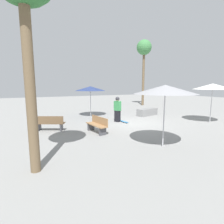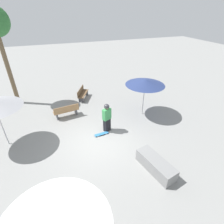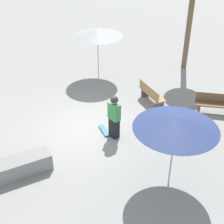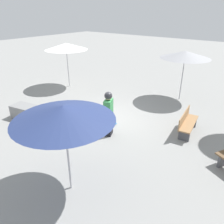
# 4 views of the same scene
# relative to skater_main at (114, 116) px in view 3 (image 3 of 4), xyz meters

# --- Properties ---
(ground_plane) EXTENTS (60.00, 60.00, 0.00)m
(ground_plane) POSITION_rel_skater_main_xyz_m (0.85, -0.79, -0.94)
(ground_plane) COLOR gray
(skater_main) EXTENTS (0.42, 0.53, 1.74)m
(skater_main) POSITION_rel_skater_main_xyz_m (0.00, 0.00, 0.00)
(skater_main) COLOR black
(skater_main) RESTS_ON ground_plane
(skateboard) EXTENTS (0.27, 0.82, 0.07)m
(skateboard) POSITION_rel_skater_main_xyz_m (0.28, -0.42, -0.88)
(skateboard) COLOR teal
(skateboard) RESTS_ON ground_plane
(concrete_ledge) EXTENTS (2.01, 1.05, 0.59)m
(concrete_ledge) POSITION_rel_skater_main_xyz_m (3.43, 1.08, -0.65)
(concrete_ledge) COLOR gray
(concrete_ledge) RESTS_ON ground_plane
(bench_near) EXTENTS (0.66, 1.65, 0.85)m
(bench_near) POSITION_rel_skater_main_xyz_m (-2.30, -1.98, -0.51)
(bench_near) COLOR #47474C
(bench_near) RESTS_ON ground_plane
(bench_far) EXTENTS (1.63, 1.12, 0.85)m
(bench_far) POSITION_rel_skater_main_xyz_m (-4.53, -0.46, -0.51)
(bench_far) COLOR #47474C
(bench_far) RESTS_ON ground_plane
(shade_umbrella_navy) EXTENTS (2.42, 2.42, 2.43)m
(shade_umbrella_navy) POSITION_rel_skater_main_xyz_m (-0.95, 2.80, 1.31)
(shade_umbrella_navy) COLOR #B7B7BC
(shade_umbrella_navy) RESTS_ON ground_plane
(shade_umbrella_grey) EXTENTS (2.49, 2.49, 2.54)m
(shade_umbrella_grey) POSITION_rel_skater_main_xyz_m (-0.70, -5.23, 1.42)
(shade_umbrella_grey) COLOR #B7B7BC
(shade_umbrella_grey) RESTS_ON ground_plane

